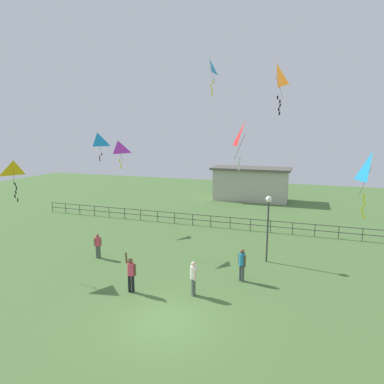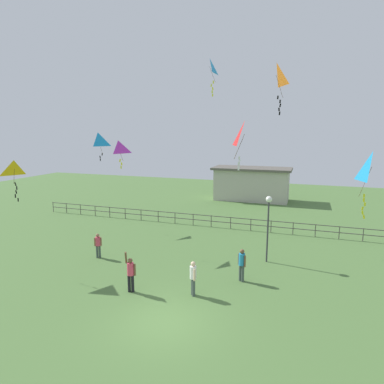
{
  "view_description": "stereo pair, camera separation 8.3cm",
  "coord_description": "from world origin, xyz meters",
  "px_view_note": "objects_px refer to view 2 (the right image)",
  "views": [
    {
      "loc": [
        5.06,
        -11.5,
        7.67
      ],
      "look_at": [
        -0.91,
        5.95,
        4.33
      ],
      "focal_mm": 31.32,
      "sensor_mm": 36.0,
      "label": 1
    },
    {
      "loc": [
        5.14,
        -11.47,
        7.67
      ],
      "look_at": [
        -0.91,
        5.95,
        4.33
      ],
      "focal_mm": 31.32,
      "sensor_mm": 36.0,
      "label": 2
    }
  ],
  "objects_px": {
    "lamppost": "(268,214)",
    "person_1": "(242,263)",
    "kite_1": "(371,169)",
    "kite_2": "(118,148)",
    "kite_4": "(98,141)",
    "person_3": "(131,272)",
    "kite_0": "(15,170)",
    "kite_6": "(276,76)",
    "person_0": "(98,244)",
    "person_2": "(193,276)",
    "kite_3": "(210,68)",
    "kite_5": "(244,135)"
  },
  "relations": [
    {
      "from": "kite_0",
      "to": "kite_4",
      "type": "relative_size",
      "value": 1.03
    },
    {
      "from": "kite_1",
      "to": "kite_2",
      "type": "bearing_deg",
      "value": 177.96
    },
    {
      "from": "person_1",
      "to": "kite_0",
      "type": "relative_size",
      "value": 0.77
    },
    {
      "from": "lamppost",
      "to": "person_1",
      "type": "height_order",
      "value": "lamppost"
    },
    {
      "from": "kite_1",
      "to": "kite_5",
      "type": "xyz_separation_m",
      "value": [
        -5.79,
        -3.31,
        1.68
      ]
    },
    {
      "from": "person_2",
      "to": "kite_5",
      "type": "height_order",
      "value": "kite_5"
    },
    {
      "from": "kite_2",
      "to": "kite_4",
      "type": "relative_size",
      "value": 0.82
    },
    {
      "from": "lamppost",
      "to": "person_2",
      "type": "xyz_separation_m",
      "value": [
        -2.79,
        -5.38,
        -1.97
      ]
    },
    {
      "from": "person_3",
      "to": "kite_2",
      "type": "distance_m",
      "value": 8.97
    },
    {
      "from": "kite_6",
      "to": "person_0",
      "type": "bearing_deg",
      "value": -161.0
    },
    {
      "from": "kite_1",
      "to": "kite_5",
      "type": "relative_size",
      "value": 1.54
    },
    {
      "from": "person_3",
      "to": "kite_6",
      "type": "distance_m",
      "value": 13.14
    },
    {
      "from": "person_1",
      "to": "kite_5",
      "type": "relative_size",
      "value": 0.78
    },
    {
      "from": "kite_0",
      "to": "person_0",
      "type": "bearing_deg",
      "value": 43.57
    },
    {
      "from": "person_0",
      "to": "person_1",
      "type": "relative_size",
      "value": 0.89
    },
    {
      "from": "kite_0",
      "to": "kite_6",
      "type": "bearing_deg",
      "value": 25.9
    },
    {
      "from": "kite_1",
      "to": "kite_2",
      "type": "relative_size",
      "value": 1.9
    },
    {
      "from": "person_0",
      "to": "lamppost",
      "type": "bearing_deg",
      "value": 15.49
    },
    {
      "from": "kite_2",
      "to": "kite_4",
      "type": "distance_m",
      "value": 6.02
    },
    {
      "from": "person_3",
      "to": "kite_6",
      "type": "bearing_deg",
      "value": 49.17
    },
    {
      "from": "lamppost",
      "to": "person_1",
      "type": "bearing_deg",
      "value": -106.46
    },
    {
      "from": "person_2",
      "to": "kite_2",
      "type": "bearing_deg",
      "value": 143.3
    },
    {
      "from": "person_3",
      "to": "kite_6",
      "type": "height_order",
      "value": "kite_6"
    },
    {
      "from": "kite_0",
      "to": "kite_3",
      "type": "xyz_separation_m",
      "value": [
        8.04,
        9.7,
        6.42
      ]
    },
    {
      "from": "kite_0",
      "to": "kite_3",
      "type": "distance_m",
      "value": 14.14
    },
    {
      "from": "kite_0",
      "to": "kite_2",
      "type": "relative_size",
      "value": 1.26
    },
    {
      "from": "kite_3",
      "to": "kite_5",
      "type": "relative_size",
      "value": 1.15
    },
    {
      "from": "kite_4",
      "to": "kite_6",
      "type": "xyz_separation_m",
      "value": [
        14.11,
        -3.22,
        3.78
      ]
    },
    {
      "from": "kite_1",
      "to": "kite_3",
      "type": "bearing_deg",
      "value": 153.71
    },
    {
      "from": "person_2",
      "to": "kite_3",
      "type": "height_order",
      "value": "kite_3"
    },
    {
      "from": "lamppost",
      "to": "person_1",
      "type": "relative_size",
      "value": 2.3
    },
    {
      "from": "kite_0",
      "to": "kite_6",
      "type": "xyz_separation_m",
      "value": [
        12.92,
        6.27,
        5.11
      ]
    },
    {
      "from": "kite_1",
      "to": "kite_4",
      "type": "height_order",
      "value": "kite_4"
    },
    {
      "from": "person_3",
      "to": "kite_0",
      "type": "height_order",
      "value": "kite_0"
    },
    {
      "from": "kite_4",
      "to": "kite_5",
      "type": "bearing_deg",
      "value": -30.92
    },
    {
      "from": "person_0",
      "to": "kite_3",
      "type": "xyz_separation_m",
      "value": [
        5.03,
        6.84,
        11.14
      ]
    },
    {
      "from": "person_2",
      "to": "kite_3",
      "type": "bearing_deg",
      "value": 102.15
    },
    {
      "from": "person_0",
      "to": "person_1",
      "type": "xyz_separation_m",
      "value": [
        8.95,
        -0.37,
        0.11
      ]
    },
    {
      "from": "person_1",
      "to": "kite_1",
      "type": "bearing_deg",
      "value": 21.67
    },
    {
      "from": "person_3",
      "to": "kite_0",
      "type": "distance_m",
      "value": 8.49
    },
    {
      "from": "lamppost",
      "to": "kite_3",
      "type": "bearing_deg",
      "value": 139.64
    },
    {
      "from": "kite_2",
      "to": "kite_3",
      "type": "relative_size",
      "value": 0.71
    },
    {
      "from": "person_1",
      "to": "kite_1",
      "type": "distance_m",
      "value": 8.0
    },
    {
      "from": "lamppost",
      "to": "kite_3",
      "type": "distance_m",
      "value": 11.08
    },
    {
      "from": "kite_5",
      "to": "kite_6",
      "type": "xyz_separation_m",
      "value": [
        0.83,
        4.74,
        3.2
      ]
    },
    {
      "from": "kite_3",
      "to": "person_2",
      "type": "bearing_deg",
      "value": -77.85
    },
    {
      "from": "person_1",
      "to": "kite_0",
      "type": "bearing_deg",
      "value": -168.26
    },
    {
      "from": "kite_1",
      "to": "kite_2",
      "type": "xyz_separation_m",
      "value": [
        -14.71,
        0.52,
        0.77
      ]
    },
    {
      "from": "person_0",
      "to": "kite_4",
      "type": "bearing_deg",
      "value": 122.37
    },
    {
      "from": "lamppost",
      "to": "kite_5",
      "type": "height_order",
      "value": "kite_5"
    }
  ]
}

